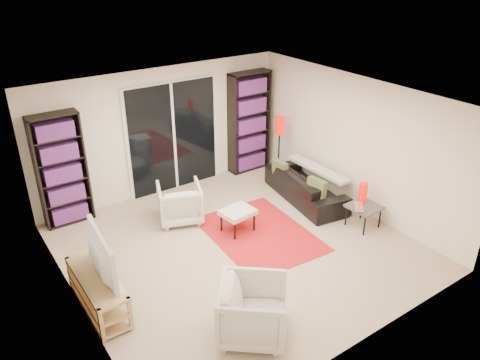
{
  "coord_description": "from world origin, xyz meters",
  "views": [
    {
      "loc": [
        -3.52,
        -5.13,
        4.27
      ],
      "look_at": [
        0.25,
        0.3,
        1.0
      ],
      "focal_mm": 35.0,
      "sensor_mm": 36.0,
      "label": 1
    }
  ],
  "objects_px": {
    "side_table": "(364,208)",
    "sofa": "(306,186)",
    "armchair_front": "(253,311)",
    "tv_stand": "(98,291)",
    "armchair_back": "(180,203)",
    "ottoman": "(238,213)",
    "bookshelf_left": "(62,170)",
    "floor_lamp": "(280,132)",
    "bookshelf_right": "(249,122)"
  },
  "relations": [
    {
      "from": "bookshelf_right",
      "to": "sofa",
      "type": "relative_size",
      "value": 1.11
    },
    {
      "from": "armchair_back",
      "to": "bookshelf_right",
      "type": "bearing_deg",
      "value": -133.97
    },
    {
      "from": "armchair_back",
      "to": "armchair_front",
      "type": "bearing_deg",
      "value": 99.58
    },
    {
      "from": "ottoman",
      "to": "bookshelf_left",
      "type": "bearing_deg",
      "value": 138.91
    },
    {
      "from": "bookshelf_left",
      "to": "floor_lamp",
      "type": "bearing_deg",
      "value": -9.71
    },
    {
      "from": "bookshelf_right",
      "to": "tv_stand",
      "type": "bearing_deg",
      "value": -149.77
    },
    {
      "from": "bookshelf_right",
      "to": "armchair_back",
      "type": "height_order",
      "value": "bookshelf_right"
    },
    {
      "from": "sofa",
      "to": "armchair_back",
      "type": "distance_m",
      "value": 2.4
    },
    {
      "from": "armchair_front",
      "to": "ottoman",
      "type": "bearing_deg",
      "value": 10.11
    },
    {
      "from": "armchair_front",
      "to": "side_table",
      "type": "bearing_deg",
      "value": -32.24
    },
    {
      "from": "ottoman",
      "to": "armchair_back",
      "type": "bearing_deg",
      "value": 125.07
    },
    {
      "from": "armchair_front",
      "to": "ottoman",
      "type": "distance_m",
      "value": 2.37
    },
    {
      "from": "armchair_back",
      "to": "armchair_front",
      "type": "xyz_separation_m",
      "value": [
        -0.58,
        -2.93,
        0.03
      ]
    },
    {
      "from": "side_table",
      "to": "bookshelf_right",
      "type": "bearing_deg",
      "value": 93.8
    },
    {
      "from": "ottoman",
      "to": "side_table",
      "type": "relative_size",
      "value": 1.13
    },
    {
      "from": "armchair_back",
      "to": "sofa",
      "type": "bearing_deg",
      "value": -175.74
    },
    {
      "from": "armchair_back",
      "to": "floor_lamp",
      "type": "distance_m",
      "value": 2.59
    },
    {
      "from": "bookshelf_left",
      "to": "tv_stand",
      "type": "height_order",
      "value": "bookshelf_left"
    },
    {
      "from": "tv_stand",
      "to": "ottoman",
      "type": "height_order",
      "value": "tv_stand"
    },
    {
      "from": "sofa",
      "to": "side_table",
      "type": "height_order",
      "value": "sofa"
    },
    {
      "from": "ottoman",
      "to": "side_table",
      "type": "height_order",
      "value": "same"
    },
    {
      "from": "armchair_back",
      "to": "armchair_front",
      "type": "relative_size",
      "value": 0.91
    },
    {
      "from": "sofa",
      "to": "armchair_back",
      "type": "xyz_separation_m",
      "value": [
        -2.3,
        0.68,
        0.06
      ]
    },
    {
      "from": "sofa",
      "to": "side_table",
      "type": "relative_size",
      "value": 3.7
    },
    {
      "from": "bookshelf_left",
      "to": "tv_stand",
      "type": "relative_size",
      "value": 1.48
    },
    {
      "from": "sofa",
      "to": "armchair_front",
      "type": "relative_size",
      "value": 2.32
    },
    {
      "from": "tv_stand",
      "to": "sofa",
      "type": "bearing_deg",
      "value": 9.36
    },
    {
      "from": "tv_stand",
      "to": "floor_lamp",
      "type": "distance_m",
      "value": 4.82
    },
    {
      "from": "bookshelf_right",
      "to": "floor_lamp",
      "type": "xyz_separation_m",
      "value": [
        0.24,
        -0.7,
        -0.05
      ]
    },
    {
      "from": "tv_stand",
      "to": "armchair_front",
      "type": "distance_m",
      "value": 2.07
    },
    {
      "from": "ottoman",
      "to": "floor_lamp",
      "type": "distance_m",
      "value": 2.33
    },
    {
      "from": "ottoman",
      "to": "floor_lamp",
      "type": "relative_size",
      "value": 0.44
    },
    {
      "from": "bookshelf_right",
      "to": "ottoman",
      "type": "bearing_deg",
      "value": -130.07
    },
    {
      "from": "sofa",
      "to": "armchair_front",
      "type": "xyz_separation_m",
      "value": [
        -2.88,
        -2.25,
        0.1
      ]
    },
    {
      "from": "bookshelf_right",
      "to": "tv_stand",
      "type": "xyz_separation_m",
      "value": [
        -4.19,
        -2.44,
        -0.79
      ]
    },
    {
      "from": "bookshelf_left",
      "to": "side_table",
      "type": "bearing_deg",
      "value": -36.84
    },
    {
      "from": "sofa",
      "to": "floor_lamp",
      "type": "relative_size",
      "value": 1.44
    },
    {
      "from": "bookshelf_left",
      "to": "armchair_back",
      "type": "distance_m",
      "value": 2.03
    },
    {
      "from": "bookshelf_right",
      "to": "tv_stand",
      "type": "relative_size",
      "value": 1.59
    },
    {
      "from": "side_table",
      "to": "floor_lamp",
      "type": "bearing_deg",
      "value": 89.1
    },
    {
      "from": "tv_stand",
      "to": "ottoman",
      "type": "xyz_separation_m",
      "value": [
        2.56,
        0.51,
        0.08
      ]
    },
    {
      "from": "armchair_back",
      "to": "side_table",
      "type": "relative_size",
      "value": 1.45
    },
    {
      "from": "tv_stand",
      "to": "armchair_back",
      "type": "relative_size",
      "value": 1.78
    },
    {
      "from": "armchair_front",
      "to": "floor_lamp",
      "type": "xyz_separation_m",
      "value": [
        3.06,
        3.29,
        0.62
      ]
    },
    {
      "from": "side_table",
      "to": "armchair_front",
      "type": "bearing_deg",
      "value": -162.43
    },
    {
      "from": "bookshelf_left",
      "to": "sofa",
      "type": "bearing_deg",
      "value": -24.01
    },
    {
      "from": "side_table",
      "to": "sofa",
      "type": "bearing_deg",
      "value": 96.23
    },
    {
      "from": "bookshelf_left",
      "to": "floor_lamp",
      "type": "xyz_separation_m",
      "value": [
        4.09,
        -0.7,
        0.02
      ]
    },
    {
      "from": "side_table",
      "to": "tv_stand",
      "type": "bearing_deg",
      "value": 172.32
    },
    {
      "from": "armchair_back",
      "to": "bookshelf_left",
      "type": "bearing_deg",
      "value": -12.76
    }
  ]
}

